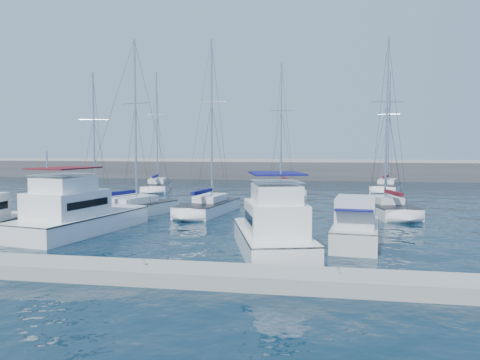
% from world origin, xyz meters
% --- Properties ---
extents(ground, '(220.00, 220.00, 0.00)m').
position_xyz_m(ground, '(0.00, 0.00, 0.00)').
color(ground, black).
rests_on(ground, ground).
extents(breakwater, '(160.00, 6.00, 4.45)m').
position_xyz_m(breakwater, '(0.00, 52.00, 1.05)').
color(breakwater, '#424244').
rests_on(breakwater, ground).
extents(dock, '(40.00, 2.20, 0.60)m').
position_xyz_m(dock, '(0.00, -11.00, 0.30)').
color(dock, gray).
rests_on(dock, ground).
extents(dock_cleat_centre, '(0.16, 0.16, 0.25)m').
position_xyz_m(dock_cleat_centre, '(0.00, -11.00, 0.72)').
color(dock_cleat_centre, silver).
rests_on(dock_cleat_centre, dock).
extents(dock_cleat_near_stbd, '(0.16, 0.16, 0.25)m').
position_xyz_m(dock_cleat_near_stbd, '(8.00, -11.00, 0.72)').
color(dock_cleat_near_stbd, silver).
rests_on(dock_cleat_near_stbd, dock).
extents(motor_yacht_port_inner, '(5.63, 10.70, 4.69)m').
position_xyz_m(motor_yacht_port_inner, '(-8.23, -1.80, 1.13)').
color(motor_yacht_port_inner, white).
rests_on(motor_yacht_port_inner, ground).
extents(motor_yacht_stbd_inner, '(5.42, 9.00, 4.69)m').
position_xyz_m(motor_yacht_stbd_inner, '(4.89, -5.57, 1.13)').
color(motor_yacht_stbd_inner, white).
rests_on(motor_yacht_stbd_inner, ground).
extents(motor_yacht_stbd_outer, '(3.19, 6.78, 3.20)m').
position_xyz_m(motor_yacht_stbd_outer, '(9.22, -2.42, 0.94)').
color(motor_yacht_stbd_outer, silver).
rests_on(motor_yacht_stbd_outer, ground).
extents(sailboat_mid_a, '(4.64, 7.90, 12.92)m').
position_xyz_m(sailboat_mid_a, '(-13.70, 11.06, 0.51)').
color(sailboat_mid_a, silver).
rests_on(sailboat_mid_a, ground).
extents(sailboat_mid_b, '(5.81, 9.53, 14.54)m').
position_xyz_m(sailboat_mid_b, '(-7.95, 6.05, 0.51)').
color(sailboat_mid_b, white).
rests_on(sailboat_mid_b, ground).
extents(sailboat_mid_c, '(4.09, 8.61, 14.93)m').
position_xyz_m(sailboat_mid_c, '(-2.04, 8.64, 0.53)').
color(sailboat_mid_c, white).
rests_on(sailboat_mid_c, ground).
extents(sailboat_mid_e, '(4.54, 7.41, 14.78)m').
position_xyz_m(sailboat_mid_e, '(12.61, 10.01, 0.54)').
color(sailboat_mid_e, silver).
rests_on(sailboat_mid_e, ground).
extents(sailboat_back_a, '(5.10, 9.51, 15.52)m').
position_xyz_m(sailboat_back_a, '(-13.54, 27.59, 0.52)').
color(sailboat_back_a, white).
rests_on(sailboat_back_a, ground).
extents(sailboat_back_b, '(5.93, 10.39, 15.88)m').
position_xyz_m(sailboat_back_b, '(2.70, 25.74, 0.52)').
color(sailboat_back_b, silver).
rests_on(sailboat_back_b, ground).
extents(sailboat_back_c, '(5.02, 8.89, 15.55)m').
position_xyz_m(sailboat_back_c, '(15.35, 31.74, 0.53)').
color(sailboat_back_c, white).
rests_on(sailboat_back_c, ground).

